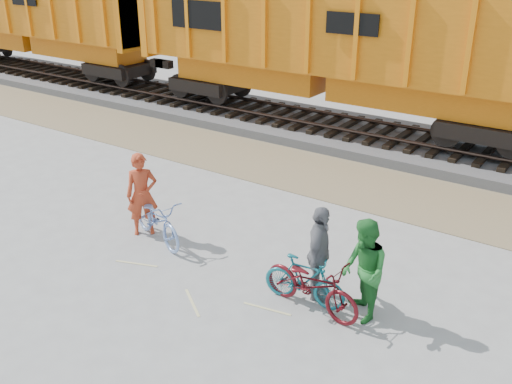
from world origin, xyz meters
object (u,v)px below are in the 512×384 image
Objects in this scene: hopper_car_center at (332,43)px; bicycle_teal at (304,281)px; hopper_car_left at (38,13)px; bicycle_maroon at (312,285)px; person_man at (364,271)px; person_solo at (142,195)px; bicycle_blue at (157,220)px; person_woman at (319,254)px.

hopper_car_center reaches higher than bicycle_teal.
hopper_car_left is 21.76m from bicycle_maroon.
bicycle_teal is 1.11m from person_man.
person_solo is (-4.25, 0.34, 0.46)m from bicycle_teal.
bicycle_blue is 1.05× the size of person_man.
person_solo is 1.04× the size of person_woman.
bicycle_teal is 0.83× the size of person_solo.
person_man is (0.80, 0.30, 0.40)m from bicycle_maroon.
person_woman is (0.10, 0.30, 0.43)m from bicycle_teal.
person_solo is 5.25m from person_man.
bicycle_blue is 1.07× the size of person_woman.
bicycle_teal is (3.75, -0.24, -0.04)m from bicycle_blue.
hopper_car_left is 1.00× the size of hopper_car_center.
bicycle_teal is 0.85× the size of person_woman.
bicycle_teal is (19.37, -9.06, -2.55)m from hopper_car_left.
person_woman is (4.47, -8.76, -2.12)m from hopper_car_center.
bicycle_blue is at bearing 91.44° from bicycle_maroon.
hopper_car_center is 7.37× the size of bicycle_maroon.
hopper_car_center is at bearing 168.59° from person_man.
hopper_car_center is at bearing 23.33° from bicycle_blue.
bicycle_maroon is 1.03× the size of person_solo.
hopper_car_left is at bearing -156.12° from person_man.
bicycle_teal is at bearing -25.08° from hopper_car_left.
bicycle_teal is at bearing -121.29° from person_man.
hopper_car_center reaches higher than bicycle_blue.
hopper_car_center reaches higher than bicycle_maroon.
person_man is (4.75, -0.04, 0.40)m from bicycle_blue.
person_man is at bearing -71.14° from bicycle_blue.
bicycle_blue is 4.77m from person_man.
hopper_car_center is (15.00, 0.00, 0.00)m from hopper_car_left.
person_solo is at bearing -89.22° from hopper_car_center.
bicycle_blue reaches higher than bicycle_teal.
hopper_car_center is at bearing 32.83° from bicycle_maroon.
hopper_car_center is at bearing 9.33° from person_woman.
hopper_car_left is 9.23× the size of bicycle_teal.
bicycle_maroon is (4.57, -9.16, -2.51)m from hopper_car_center.
bicycle_teal is at bearing -50.34° from person_solo.
hopper_car_center is 9.20m from bicycle_blue.
bicycle_maroon is at bearing -63.49° from hopper_car_center.
person_woman is (4.35, -0.04, -0.03)m from person_solo.
person_solo reaches higher than bicycle_maroon.
bicycle_maroon is at bearing -51.39° from person_solo.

